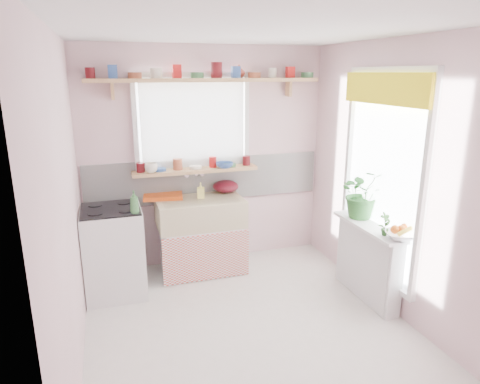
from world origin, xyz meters
name	(u,v)px	position (x,y,z in m)	size (l,w,h in m)	color
room	(285,156)	(0.66, 0.86, 1.37)	(3.20, 3.20, 3.20)	silver
sink_unit	(201,235)	(-0.15, 1.29, 0.43)	(0.95, 0.65, 1.11)	white
cooker	(114,251)	(-1.10, 1.05, 0.46)	(0.58, 0.58, 0.93)	white
radiator_ledge	(368,260)	(1.30, 0.20, 0.40)	(0.22, 0.95, 0.78)	white
windowsill	(196,170)	(-0.15, 1.48, 1.14)	(1.40, 0.22, 0.04)	tan
pine_shelf	(207,80)	(0.00, 1.47, 2.12)	(2.52, 0.24, 0.04)	tan
shelf_crockery	(203,73)	(-0.04, 1.47, 2.19)	(2.47, 0.11, 0.12)	#590F14
sill_crockery	(194,164)	(-0.17, 1.48, 1.22)	(1.35, 0.11, 0.12)	#590F14
dish_tray	(163,196)	(-0.53, 1.50, 0.87)	(0.43, 0.32, 0.04)	#CF4B12
colander	(226,186)	(0.20, 1.50, 0.92)	(0.30, 0.30, 0.14)	#510D19
jade_plant	(363,193)	(1.33, 0.42, 1.03)	(0.46, 0.40, 0.51)	#2C6C2B
fruit_bowl	(401,236)	(1.33, -0.20, 0.81)	(0.27, 0.27, 0.07)	white
herb_pot	(385,224)	(1.25, -0.08, 0.88)	(0.12, 0.08, 0.22)	#336D2B
soap_bottle_sink	(201,190)	(-0.13, 1.35, 0.94)	(0.08, 0.08, 0.17)	#FBF16F
sill_cup	(151,168)	(-0.64, 1.42, 1.21)	(0.13, 0.13, 0.10)	white
sill_bowl	(225,165)	(0.17, 1.42, 1.19)	(0.20, 0.20, 0.06)	#3155A0
shelf_vase	(239,71)	(0.38, 1.53, 2.21)	(0.13, 0.13, 0.14)	#B84838
cooker_bottle	(134,202)	(-0.88, 0.83, 1.02)	(0.08, 0.08, 0.22)	#3F7E42
fruit	(401,229)	(1.34, -0.19, 0.87)	(0.20, 0.14, 0.10)	orange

